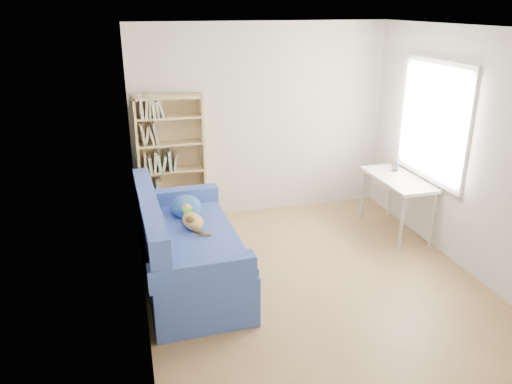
{
  "coord_description": "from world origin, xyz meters",
  "views": [
    {
      "loc": [
        -1.78,
        -4.46,
        2.8
      ],
      "look_at": [
        -0.46,
        0.53,
        0.85
      ],
      "focal_mm": 35.0,
      "sensor_mm": 36.0,
      "label": 1
    }
  ],
  "objects_px": {
    "desk": "(398,184)",
    "sofa": "(185,250)",
    "pen_cup": "(394,166)",
    "bookshelf": "(172,167)"
  },
  "relations": [
    {
      "from": "sofa",
      "to": "bookshelf",
      "type": "distance_m",
      "value": 1.63
    },
    {
      "from": "pen_cup",
      "to": "bookshelf",
      "type": "bearing_deg",
      "value": 164.77
    },
    {
      "from": "sofa",
      "to": "bookshelf",
      "type": "xyz_separation_m",
      "value": [
        0.05,
        1.57,
        0.43
      ]
    },
    {
      "from": "desk",
      "to": "sofa",
      "type": "bearing_deg",
      "value": -169.06
    },
    {
      "from": "bookshelf",
      "to": "desk",
      "type": "bearing_deg",
      "value": -20.68
    },
    {
      "from": "bookshelf",
      "to": "desk",
      "type": "relative_size",
      "value": 1.55
    },
    {
      "from": "desk",
      "to": "pen_cup",
      "type": "bearing_deg",
      "value": 72.26
    },
    {
      "from": "bookshelf",
      "to": "pen_cup",
      "type": "xyz_separation_m",
      "value": [
        2.81,
        -0.77,
        0.01
      ]
    },
    {
      "from": "pen_cup",
      "to": "sofa",
      "type": "bearing_deg",
      "value": -164.36
    },
    {
      "from": "sofa",
      "to": "pen_cup",
      "type": "xyz_separation_m",
      "value": [
        2.86,
        0.8,
        0.44
      ]
    }
  ]
}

